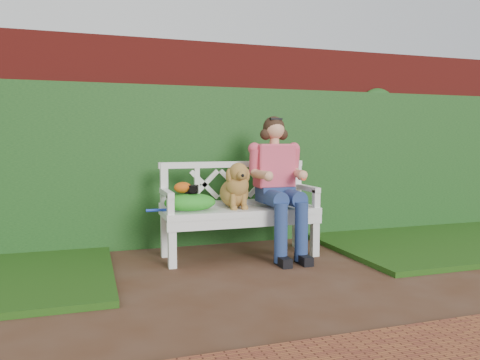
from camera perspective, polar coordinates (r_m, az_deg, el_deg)
name	(u,v)px	position (r m, az deg, el deg)	size (l,w,h in m)	color
ground	(266,288)	(3.69, 3.19, -13.00)	(60.00, 60.00, 0.00)	#422314
brick_wall	(206,143)	(5.33, -4.18, 4.51)	(10.00, 0.30, 2.20)	maroon
ivy_hedge	(211,166)	(5.12, -3.57, 1.70)	(10.00, 0.18, 1.70)	#26581D
grass_right	(439,240)	(5.67, 23.05, -6.78)	(2.60, 2.00, 0.05)	#1C3312
garden_bench	(240,232)	(4.57, 0.00, -6.38)	(1.58, 0.60, 0.48)	white
seated_woman	(276,188)	(4.61, 4.39, -0.97)	(0.56, 0.75, 1.33)	#DB5661
dog	(235,185)	(4.51, -0.60, -0.59)	(0.30, 0.40, 0.45)	#955430
tennis_racket	(187,209)	(4.39, -6.54, -3.51)	(0.58, 0.24, 0.03)	white
green_bag	(190,202)	(4.37, -6.11, -2.65)	(0.48, 0.37, 0.16)	#1F7723
camera_item	(192,189)	(4.35, -5.89, -1.10)	(0.11, 0.08, 0.08)	black
baseball_glove	(183,188)	(4.35, -6.99, -0.93)	(0.16, 0.12, 0.10)	#BE4E0F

